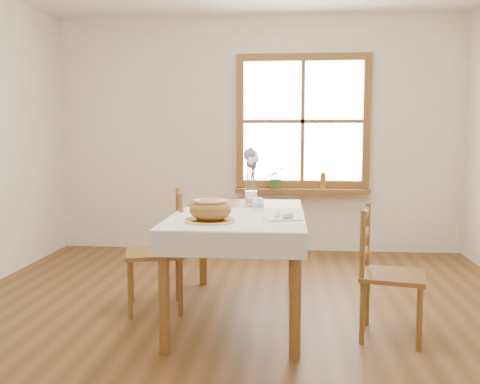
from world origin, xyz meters
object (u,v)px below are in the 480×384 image
Objects in this scene: chair_right at (393,273)px; flower_vase at (251,199)px; chair_left at (155,251)px; bread_plate at (210,220)px; dining_table at (240,224)px.

flower_vase is (-0.96, 0.76, 0.38)m from chair_right.
chair_right is at bearing -38.23° from flower_vase.
chair_left is 2.89× the size of bread_plate.
flower_vase is (0.05, 0.39, 0.14)m from dining_table.
chair_right is at bearing 60.91° from chair_left.
dining_table is at bearing 71.26° from chair_left.
chair_left is 8.28× the size of flower_vase.
chair_left is at bearing 134.13° from bread_plate.
chair_left reaches higher than chair_right.
flower_vase reaches higher than bread_plate.
dining_table is at bearing -97.96° from flower_vase.
chair_right reaches higher than bread_plate.
dining_table is 0.41m from flower_vase.
dining_table is 0.68m from chair_left.
dining_table is 1.88× the size of chair_right.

